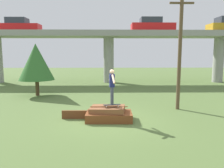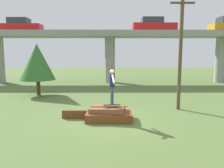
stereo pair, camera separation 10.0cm
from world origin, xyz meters
TOP-DOWN VIEW (x-y plane):
  - ground_plane at (0.00, 0.00)m, footprint 80.00×80.00m
  - scrap_pile at (-0.02, 0.03)m, footprint 2.15×1.37m
  - scrap_plank_loose at (-1.63, 0.28)m, footprint 1.28×0.11m
  - skateboard at (0.14, -0.06)m, footprint 0.82×0.35m
  - skater at (0.14, -0.06)m, footprint 0.28×1.24m
  - highway_overpass at (0.00, 14.02)m, footprint 44.00×3.56m
  - car_on_overpass_left at (-9.69, 14.42)m, footprint 4.36×1.69m
  - car_on_overpass_mid at (4.66, 13.88)m, footprint 4.56×1.73m
  - utility_pole at (3.89, 2.05)m, footprint 1.30×0.20m
  - tree_behind_left at (-5.37, 6.31)m, footprint 2.59×2.59m

SIDE VIEW (x-z plane):
  - ground_plane at x=0.00m, z-range 0.00..0.00m
  - scrap_plank_loose at x=-1.63m, z-range 0.00..0.40m
  - scrap_pile at x=-0.02m, z-range -0.05..0.63m
  - skateboard at x=0.14m, z-range 0.71..0.80m
  - skater at x=0.14m, z-range 0.90..2.54m
  - tree_behind_left at x=-5.37m, z-range 0.58..4.45m
  - utility_pole at x=3.89m, z-range 0.12..6.55m
  - highway_overpass at x=0.00m, z-range 2.01..7.52m
  - car_on_overpass_mid at x=4.66m, z-range 5.38..6.80m
  - car_on_overpass_left at x=-9.69m, z-range 5.37..6.82m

